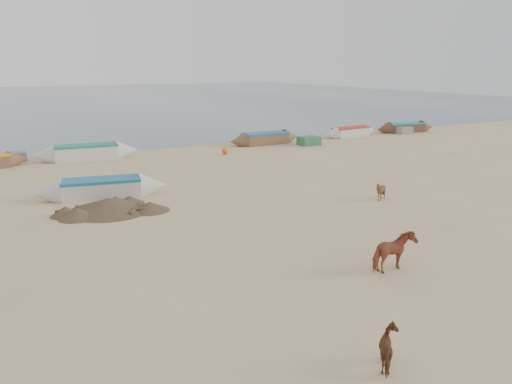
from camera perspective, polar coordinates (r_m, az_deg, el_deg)
ground at (r=16.93m, az=6.52°, el=-6.24°), size 140.00×140.00×0.00m
sea at (r=95.54m, az=-23.32°, el=9.67°), size 160.00×160.00×0.00m
cow_adult at (r=15.27m, az=15.45°, el=-6.65°), size 1.46×0.77×1.18m
calf_front at (r=23.04m, az=14.05°, el=0.10°), size 0.92×0.86×0.85m
calf_right at (r=10.81m, az=15.26°, el=-16.95°), size 0.85×0.94×0.81m
near_canoe at (r=23.90m, az=-17.23°, el=0.43°), size 6.04×2.39×0.88m
debris_pile at (r=21.67m, az=-16.45°, el=-1.36°), size 4.40×4.40×0.55m
waterline_canoes at (r=35.22m, az=-10.15°, el=5.17°), size 58.45×2.87×0.98m
beach_clutter at (r=34.68m, az=-7.45°, el=4.90°), size 46.28×5.21×0.64m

